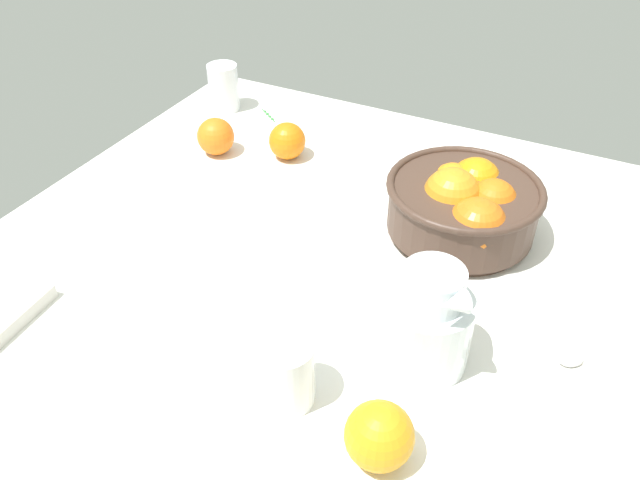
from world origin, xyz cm
name	(u,v)px	position (x,y,z in cm)	size (l,w,h in cm)	color
ground_plane	(350,278)	(0.00, 0.00, -1.50)	(110.31, 99.46, 3.00)	white
fruit_bowl	(465,205)	(11.56, 15.31, 5.52)	(23.27, 23.27, 11.65)	#473328
juice_pitcher	(427,328)	(14.80, -11.07, 5.25)	(11.84, 12.19, 14.78)	white
juice_glass	(286,376)	(2.74, -23.81, 3.70)	(6.70, 6.70, 8.59)	white
second_glass	(224,90)	(-44.82, 35.54, 4.02)	(6.13, 6.13, 9.37)	white
loose_orange_0	(216,136)	(-36.03, 19.48, 3.39)	(6.79, 6.79, 6.79)	orange
loose_orange_1	(379,436)	(15.17, -26.36, 3.68)	(7.36, 7.36, 7.36)	orange
loose_orange_3	(287,141)	(-23.59, 23.96, 3.34)	(6.69, 6.69, 6.69)	orange
spoon	(602,353)	(34.43, -0.78, 0.43)	(14.08, 12.65, 1.00)	silver
herb_sprig_0	(269,115)	(-35.14, 36.69, 0.25)	(5.32, 3.97, 0.75)	#3B8640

